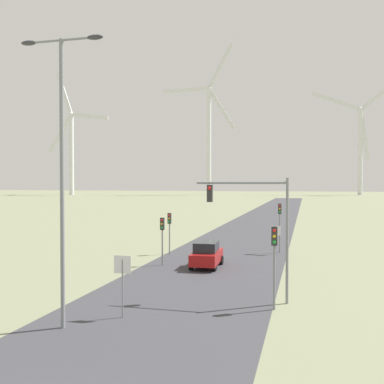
{
  "coord_description": "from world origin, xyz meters",
  "views": [
    {
      "loc": [
        6.52,
        -8.44,
        6.07
      ],
      "look_at": [
        0.0,
        17.12,
        5.5
      ],
      "focal_mm": 42.0,
      "sensor_mm": 36.0,
      "label": 1
    }
  ],
  "objects_px": {
    "wind_turbine_left": "(209,129)",
    "wind_turbine_far_left": "(71,143)",
    "car_approaching": "(207,255)",
    "traffic_light_post_near_right": "(274,249)",
    "traffic_light_post_mid_left": "(169,224)",
    "traffic_light_mast_overhead": "(255,213)",
    "traffic_light_post_near_left": "(162,230)",
    "stop_sign_far": "(276,234)",
    "traffic_light_post_mid_right": "(280,217)",
    "stop_sign_near": "(122,274)",
    "wind_turbine_center": "(360,140)",
    "streetlamp": "(62,150)"
  },
  "relations": [
    {
      "from": "traffic_light_post_near_right",
      "to": "wind_turbine_center",
      "type": "relative_size",
      "value": 0.07
    },
    {
      "from": "wind_turbine_left",
      "to": "car_approaching",
      "type": "bearing_deg",
      "value": -77.88
    },
    {
      "from": "traffic_light_mast_overhead",
      "to": "wind_turbine_left",
      "type": "height_order",
      "value": "wind_turbine_left"
    },
    {
      "from": "traffic_light_post_mid_right",
      "to": "wind_turbine_center",
      "type": "relative_size",
      "value": 0.08
    },
    {
      "from": "car_approaching",
      "to": "wind_turbine_left",
      "type": "relative_size",
      "value": 0.06
    },
    {
      "from": "traffic_light_mast_overhead",
      "to": "traffic_light_post_near_right",
      "type": "bearing_deg",
      "value": -50.59
    },
    {
      "from": "car_approaching",
      "to": "wind_turbine_center",
      "type": "xyz_separation_m",
      "value": [
        31.91,
        197.69,
        25.56
      ]
    },
    {
      "from": "stop_sign_near",
      "to": "traffic_light_post_near_left",
      "type": "height_order",
      "value": "traffic_light_post_near_left"
    },
    {
      "from": "stop_sign_near",
      "to": "traffic_light_mast_overhead",
      "type": "distance_m",
      "value": 7.34
    },
    {
      "from": "stop_sign_near",
      "to": "wind_turbine_far_left",
      "type": "bearing_deg",
      "value": 119.96
    },
    {
      "from": "traffic_light_post_near_left",
      "to": "traffic_light_post_near_right",
      "type": "height_order",
      "value": "traffic_light_post_near_right"
    },
    {
      "from": "wind_turbine_far_left",
      "to": "stop_sign_near",
      "type": "bearing_deg",
      "value": -60.04
    },
    {
      "from": "car_approaching",
      "to": "wind_turbine_far_left",
      "type": "height_order",
      "value": "wind_turbine_far_left"
    },
    {
      "from": "stop_sign_near",
      "to": "traffic_light_mast_overhead",
      "type": "xyz_separation_m",
      "value": [
        5.46,
        4.2,
        2.53
      ]
    },
    {
      "from": "wind_turbine_left",
      "to": "traffic_light_post_near_left",
      "type": "bearing_deg",
      "value": -78.88
    },
    {
      "from": "stop_sign_near",
      "to": "streetlamp",
      "type": "bearing_deg",
      "value": -133.58
    },
    {
      "from": "traffic_light_post_mid_right",
      "to": "wind_turbine_center",
      "type": "height_order",
      "value": "wind_turbine_center"
    },
    {
      "from": "traffic_light_post_near_left",
      "to": "traffic_light_mast_overhead",
      "type": "bearing_deg",
      "value": -47.29
    },
    {
      "from": "streetlamp",
      "to": "traffic_light_mast_overhead",
      "type": "distance_m",
      "value": 9.97
    },
    {
      "from": "stop_sign_near",
      "to": "traffic_light_mast_overhead",
      "type": "bearing_deg",
      "value": 37.59
    },
    {
      "from": "traffic_light_post_mid_right",
      "to": "wind_turbine_left",
      "type": "relative_size",
      "value": 0.06
    },
    {
      "from": "traffic_light_post_mid_left",
      "to": "traffic_light_post_near_right",
      "type": "bearing_deg",
      "value": -56.28
    },
    {
      "from": "traffic_light_post_near_left",
      "to": "wind_turbine_far_left",
      "type": "relative_size",
      "value": 0.06
    },
    {
      "from": "traffic_light_mast_overhead",
      "to": "car_approaching",
      "type": "bearing_deg",
      "value": 117.55
    },
    {
      "from": "traffic_light_post_near_left",
      "to": "traffic_light_mast_overhead",
      "type": "height_order",
      "value": "traffic_light_mast_overhead"
    },
    {
      "from": "streetlamp",
      "to": "traffic_light_mast_overhead",
      "type": "height_order",
      "value": "streetlamp"
    },
    {
      "from": "stop_sign_far",
      "to": "wind_turbine_center",
      "type": "distance_m",
      "value": 194.31
    },
    {
      "from": "traffic_light_post_near_right",
      "to": "traffic_light_post_mid_left",
      "type": "relative_size",
      "value": 1.14
    },
    {
      "from": "traffic_light_post_near_left",
      "to": "wind_turbine_center",
      "type": "distance_m",
      "value": 202.29
    },
    {
      "from": "car_approaching",
      "to": "traffic_light_post_near_left",
      "type": "bearing_deg",
      "value": -178.84
    },
    {
      "from": "stop_sign_near",
      "to": "wind_turbine_center",
      "type": "relative_size",
      "value": 0.05
    },
    {
      "from": "traffic_light_mast_overhead",
      "to": "wind_turbine_far_left",
      "type": "distance_m",
      "value": 205.44
    },
    {
      "from": "car_approaching",
      "to": "wind_turbine_center",
      "type": "height_order",
      "value": "wind_turbine_center"
    },
    {
      "from": "traffic_light_post_mid_left",
      "to": "traffic_light_mast_overhead",
      "type": "xyz_separation_m",
      "value": [
        8.67,
        -13.29,
        1.93
      ]
    },
    {
      "from": "traffic_light_post_mid_left",
      "to": "wind_turbine_far_left",
      "type": "distance_m",
      "value": 189.88
    },
    {
      "from": "stop_sign_far",
      "to": "car_approaching",
      "type": "bearing_deg",
      "value": -122.48
    },
    {
      "from": "stop_sign_far",
      "to": "traffic_light_post_near_left",
      "type": "relative_size",
      "value": 0.69
    },
    {
      "from": "traffic_light_mast_overhead",
      "to": "traffic_light_post_mid_right",
      "type": "bearing_deg",
      "value": 88.95
    },
    {
      "from": "traffic_light_post_mid_left",
      "to": "traffic_light_post_mid_right",
      "type": "height_order",
      "value": "traffic_light_post_mid_right"
    },
    {
      "from": "traffic_light_post_mid_left",
      "to": "traffic_light_mast_overhead",
      "type": "relative_size",
      "value": 0.55
    },
    {
      "from": "stop_sign_near",
      "to": "traffic_light_post_mid_right",
      "type": "xyz_separation_m",
      "value": [
        5.76,
        20.57,
        1.15
      ]
    },
    {
      "from": "traffic_light_post_near_left",
      "to": "wind_turbine_far_left",
      "type": "height_order",
      "value": "wind_turbine_far_left"
    },
    {
      "from": "traffic_light_mast_overhead",
      "to": "car_approaching",
      "type": "distance_m",
      "value": 10.12
    },
    {
      "from": "traffic_light_post_mid_left",
      "to": "car_approaching",
      "type": "bearing_deg",
      "value": -48.74
    },
    {
      "from": "wind_turbine_left",
      "to": "wind_turbine_far_left",
      "type": "bearing_deg",
      "value": -165.15
    },
    {
      "from": "wind_turbine_center",
      "to": "traffic_light_mast_overhead",
      "type": "bearing_deg",
      "value": -97.61
    },
    {
      "from": "traffic_light_mast_overhead",
      "to": "car_approaching",
      "type": "relative_size",
      "value": 1.51
    },
    {
      "from": "wind_turbine_far_left",
      "to": "traffic_light_post_near_left",
      "type": "bearing_deg",
      "value": -58.76
    },
    {
      "from": "stop_sign_near",
      "to": "stop_sign_far",
      "type": "xyz_separation_m",
      "value": [
        5.5,
        19.53,
        -0.26
      ]
    },
    {
      "from": "streetlamp",
      "to": "car_approaching",
      "type": "bearing_deg",
      "value": 78.61
    }
  ]
}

